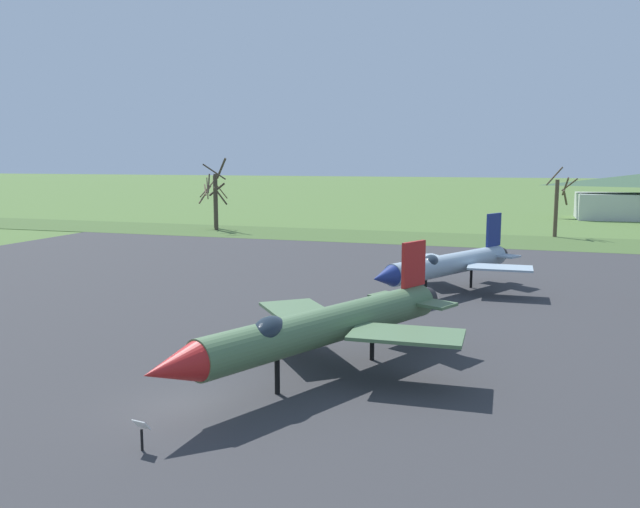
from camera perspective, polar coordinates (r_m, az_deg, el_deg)
The scene contains 10 objects.
ground_plane at distance 23.33m, azimuth -11.34°, elevation -13.07°, with size 600.00×600.00×0.00m, color #4C6B33.
asphalt_apron at distance 38.21m, azimuth 1.12°, elevation -4.47°, with size 77.36×56.00×0.05m, color #333335.
grass_verge_strip at distance 71.00m, azimuth 9.15°, elevation 1.32°, with size 137.36×12.00×0.06m, color #415C2C.
jet_fighter_front_left at distance 41.77m, azimuth 10.99°, elevation -0.85°, with size 8.87×12.79×4.79m.
info_placard_front_left at distance 36.09m, azimuth 4.73°, elevation -4.29°, with size 0.64×0.30×0.95m.
jet_fighter_rear_center at distance 25.20m, azimuth 0.06°, elevation -6.28°, with size 9.46×14.21×4.80m.
info_placard_rear_center at distance 20.31m, azimuth -15.18°, elevation -14.61°, with size 0.52×0.35×1.00m.
bare_tree_far_left at distance 81.53m, azimuth -9.25°, elevation 4.73°, with size 3.22×3.33×6.42m.
bare_tree_left_of_center at distance 79.10m, azimuth -8.96°, elevation 4.99°, with size 3.00×3.11×8.58m.
bare_tree_center at distance 75.69m, azimuth 19.90°, elevation 4.13°, with size 3.22×3.18×7.62m.
Camera 1 is at (10.85, -18.86, 8.40)m, focal length 36.98 mm.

